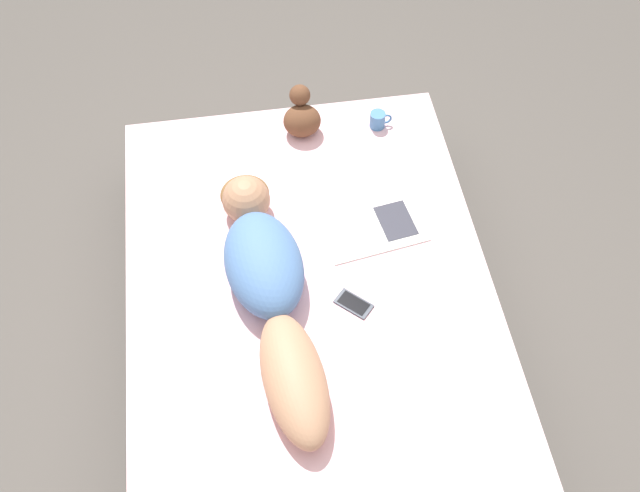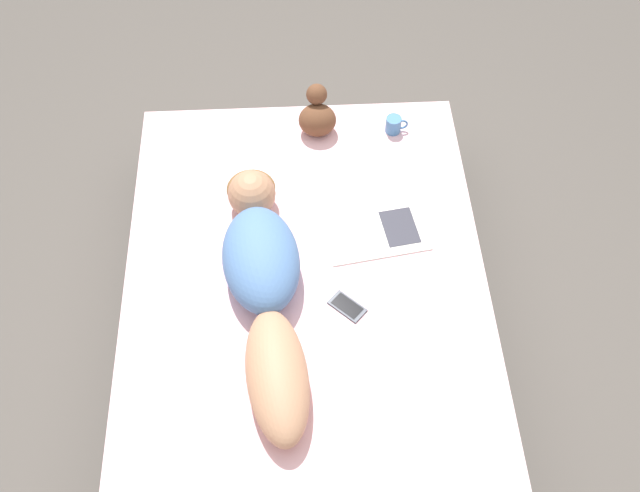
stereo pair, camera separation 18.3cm
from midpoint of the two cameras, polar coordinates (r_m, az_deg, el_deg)
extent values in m
plane|color=#4C4742|center=(3.43, 0.63, -8.22)|extent=(12.00, 12.00, 0.00)
cube|color=#383333|center=(3.30, 0.65, -7.12)|extent=(1.55, 2.28, 0.28)
cube|color=beige|center=(3.10, 0.69, -5.11)|extent=(1.49, 2.22, 0.18)
ellipsoid|color=#A37556|center=(2.77, -1.38, -9.94)|extent=(0.29, 0.58, 0.17)
ellipsoid|color=#476B9E|center=(3.00, -2.79, -1.08)|extent=(0.36, 0.54, 0.22)
ellipsoid|color=brown|center=(3.23, -3.67, 4.32)|extent=(0.23, 0.22, 0.11)
sphere|color=#A37556|center=(3.22, -3.61, 3.91)|extent=(0.21, 0.21, 0.21)
cube|color=silver|center=(3.21, 3.98, 0.71)|extent=(0.26, 0.31, 0.01)
cube|color=silver|center=(3.25, 7.68, 1.33)|extent=(0.26, 0.31, 0.01)
cube|color=#2D2D38|center=(3.25, 7.69, 1.38)|extent=(0.17, 0.21, 0.00)
cylinder|color=teal|center=(3.60, 7.08, 9.11)|extent=(0.07, 0.07, 0.08)
cylinder|color=black|center=(3.58, 7.13, 9.49)|extent=(0.06, 0.06, 0.00)
torus|color=teal|center=(3.61, 7.74, 9.12)|extent=(0.06, 0.01, 0.06)
cube|color=#333842|center=(3.01, 3.82, -4.69)|extent=(0.16, 0.16, 0.01)
cube|color=black|center=(3.01, 3.83, -4.64)|extent=(0.13, 0.13, 0.00)
ellipsoid|color=brown|center=(3.55, 1.29, 9.52)|extent=(0.18, 0.16, 0.15)
sphere|color=brown|center=(3.52, 1.26, 11.43)|extent=(0.10, 0.10, 0.10)
camera|label=1|loc=(0.09, -88.32, 2.38)|focal=42.00mm
camera|label=2|loc=(0.09, 91.68, -2.38)|focal=42.00mm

